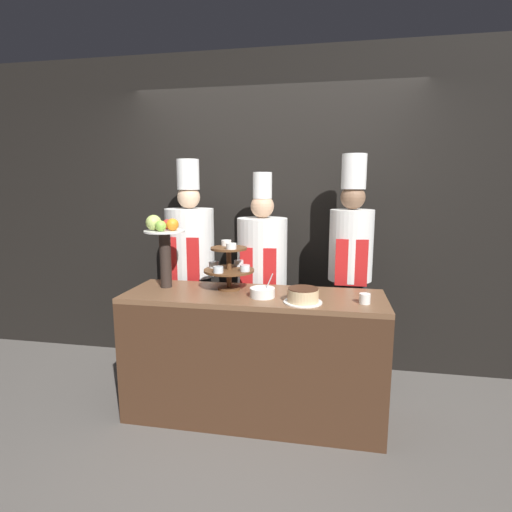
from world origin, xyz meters
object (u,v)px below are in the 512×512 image
at_px(cake_round, 303,296).
at_px(chef_center_left, 262,272).
at_px(chef_center_right, 350,263).
at_px(tiered_stand, 229,265).
at_px(fruit_pedestal, 163,240).
at_px(cup_white, 365,299).
at_px(chef_left, 190,262).
at_px(serving_bowl_near, 262,292).

xyz_separation_m(cake_round, chef_center_left, (-0.39, 0.72, -0.01)).
bearing_deg(chef_center_right, cake_round, -114.37).
relative_size(tiered_stand, fruit_pedestal, 0.68).
distance_m(cup_white, chef_left, 1.55).
bearing_deg(fruit_pedestal, cake_round, -11.73).
distance_m(cup_white, chef_center_right, 0.68).
bearing_deg(chef_center_right, chef_center_left, -179.99).
xyz_separation_m(chef_left, chef_center_left, (0.62, -0.00, -0.06)).
distance_m(fruit_pedestal, chef_left, 0.56).
bearing_deg(fruit_pedestal, chef_center_right, 20.38).
xyz_separation_m(cake_round, chef_center_right, (0.32, 0.72, 0.09)).
xyz_separation_m(tiered_stand, cake_round, (0.55, -0.24, -0.14)).
xyz_separation_m(fruit_pedestal, chef_left, (0.02, 0.50, -0.25)).
xyz_separation_m(tiered_stand, chef_center_left, (0.16, 0.47, -0.15)).
distance_m(cup_white, chef_center_left, 1.02).
bearing_deg(fruit_pedestal, chef_left, 87.93).
bearing_deg(cup_white, tiered_stand, 168.40).
relative_size(fruit_pedestal, cake_round, 2.15).
relative_size(tiered_stand, chef_center_right, 0.19).
xyz_separation_m(cup_white, serving_bowl_near, (-0.67, 0.03, -0.00)).
relative_size(chef_left, chef_center_right, 0.99).
bearing_deg(fruit_pedestal, cup_white, -6.59).
xyz_separation_m(tiered_stand, chef_left, (-0.46, 0.47, -0.08)).
xyz_separation_m(chef_left, chef_center_right, (1.33, 0.00, 0.04)).
xyz_separation_m(cup_white, chef_center_left, (-0.77, 0.67, 0.00)).
relative_size(tiered_stand, cake_round, 1.46).
distance_m(fruit_pedestal, cup_white, 1.46).
bearing_deg(serving_bowl_near, chef_center_left, 99.80).
relative_size(serving_bowl_near, chef_center_right, 0.09).
height_order(tiered_stand, chef_left, chef_left).
height_order(tiered_stand, cup_white, tiered_stand).
distance_m(fruit_pedestal, chef_center_right, 1.46).
height_order(tiered_stand, cake_round, tiered_stand).
xyz_separation_m(fruit_pedestal, cake_round, (1.03, -0.21, -0.31)).
bearing_deg(cake_round, cup_white, 7.31).
distance_m(chef_left, chef_center_right, 1.34).
distance_m(cup_white, serving_bowl_near, 0.67).
bearing_deg(cup_white, fruit_pedestal, 173.41).
relative_size(chef_left, chef_center_left, 1.06).
distance_m(tiered_stand, cake_round, 0.61).
relative_size(fruit_pedestal, chef_center_left, 0.30).
bearing_deg(chef_center_left, fruit_pedestal, -141.95).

